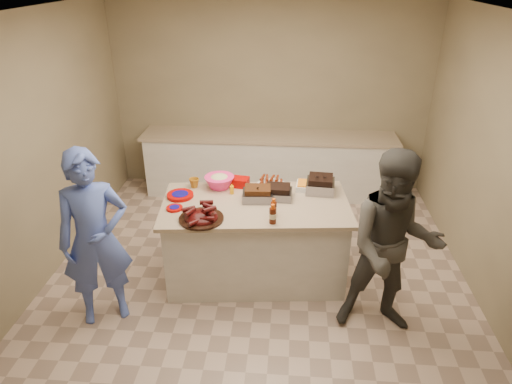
# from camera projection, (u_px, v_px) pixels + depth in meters

# --- Properties ---
(room) EXTENTS (4.50, 5.00, 2.70)m
(room) POSITION_uv_depth(u_px,v_px,m) (257.00, 283.00, 4.88)
(room) COLOR gray
(room) RESTS_ON ground
(back_counter) EXTENTS (3.60, 0.64, 0.90)m
(back_counter) POSITION_uv_depth(u_px,v_px,m) (268.00, 164.00, 6.64)
(back_counter) COLOR silver
(back_counter) RESTS_ON ground
(island) EXTENTS (1.98, 1.18, 0.90)m
(island) POSITION_uv_depth(u_px,v_px,m) (256.00, 275.00, 5.01)
(island) COLOR silver
(island) RESTS_ON ground
(rib_platter) EXTENTS (0.45, 0.45, 0.17)m
(rib_platter) POSITION_uv_depth(u_px,v_px,m) (201.00, 220.00, 4.31)
(rib_platter) COLOR #430909
(rib_platter) RESTS_ON island
(pulled_pork_tray) EXTENTS (0.32, 0.25, 0.09)m
(pulled_pork_tray) POSITION_uv_depth(u_px,v_px,m) (258.00, 200.00, 4.67)
(pulled_pork_tray) COLOR #47230F
(pulled_pork_tray) RESTS_ON island
(brisket_tray) EXTENTS (0.29, 0.25, 0.09)m
(brisket_tray) POSITION_uv_depth(u_px,v_px,m) (278.00, 198.00, 4.71)
(brisket_tray) COLOR black
(brisket_tray) RESTS_ON island
(roasting_pan) EXTENTS (0.32, 0.32, 0.12)m
(roasting_pan) POSITION_uv_depth(u_px,v_px,m) (320.00, 191.00, 4.85)
(roasting_pan) COLOR gray
(roasting_pan) RESTS_ON island
(coleslaw_bowl) EXTENTS (0.35, 0.35, 0.22)m
(coleslaw_bowl) POSITION_uv_depth(u_px,v_px,m) (220.00, 187.00, 4.93)
(coleslaw_bowl) COLOR #FF2D81
(coleslaw_bowl) RESTS_ON island
(sausage_plate) EXTENTS (0.35, 0.35, 0.05)m
(sausage_plate) POSITION_uv_depth(u_px,v_px,m) (271.00, 186.00, 4.97)
(sausage_plate) COLOR silver
(sausage_plate) RESTS_ON island
(mac_cheese_dish) EXTENTS (0.32, 0.24, 0.08)m
(mac_cheese_dish) POSITION_uv_depth(u_px,v_px,m) (310.00, 189.00, 4.89)
(mac_cheese_dish) COLOR orange
(mac_cheese_dish) RESTS_ON island
(bbq_bottle_a) EXTENTS (0.07, 0.07, 0.19)m
(bbq_bottle_a) POSITION_uv_depth(u_px,v_px,m) (273.00, 223.00, 4.26)
(bbq_bottle_a) COLOR #401408
(bbq_bottle_a) RESTS_ON island
(bbq_bottle_b) EXTENTS (0.06, 0.06, 0.17)m
(bbq_bottle_b) POSITION_uv_depth(u_px,v_px,m) (273.00, 215.00, 4.39)
(bbq_bottle_b) COLOR #401408
(bbq_bottle_b) RESTS_ON island
(mustard_bottle) EXTENTS (0.05, 0.05, 0.12)m
(mustard_bottle) POSITION_uv_depth(u_px,v_px,m) (232.00, 194.00, 4.80)
(mustard_bottle) COLOR #FEAB0B
(mustard_bottle) RESTS_ON island
(sauce_bowl) EXTENTS (0.15, 0.06, 0.15)m
(sauce_bowl) POSITION_uv_depth(u_px,v_px,m) (255.00, 192.00, 4.83)
(sauce_bowl) COLOR silver
(sauce_bowl) RESTS_ON island
(plate_stack_large) EXTENTS (0.30, 0.30, 0.03)m
(plate_stack_large) POSITION_uv_depth(u_px,v_px,m) (180.00, 197.00, 4.74)
(plate_stack_large) COLOR #A00300
(plate_stack_large) RESTS_ON island
(plate_stack_small) EXTENTS (0.18, 0.18, 0.02)m
(plate_stack_small) POSITION_uv_depth(u_px,v_px,m) (175.00, 209.00, 4.50)
(plate_stack_small) COLOR #A00300
(plate_stack_small) RESTS_ON island
(plastic_cup) EXTENTS (0.12, 0.11, 0.11)m
(plastic_cup) POSITION_uv_depth(u_px,v_px,m) (195.00, 187.00, 4.94)
(plastic_cup) COLOR #A06615
(plastic_cup) RESTS_ON island
(basket_stack) EXTENTS (0.21, 0.17, 0.10)m
(basket_stack) POSITION_uv_depth(u_px,v_px,m) (240.00, 186.00, 4.96)
(basket_stack) COLOR #A00300
(basket_stack) RESTS_ON island
(guest_blue) EXTENTS (1.29, 1.82, 0.41)m
(guest_blue) POSITION_uv_depth(u_px,v_px,m) (109.00, 313.00, 4.46)
(guest_blue) COLOR #4D66C6
(guest_blue) RESTS_ON ground
(guest_gray) EXTENTS (0.89, 1.77, 0.66)m
(guest_gray) POSITION_uv_depth(u_px,v_px,m) (381.00, 324.00, 4.33)
(guest_gray) COLOR #44423C
(guest_gray) RESTS_ON ground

